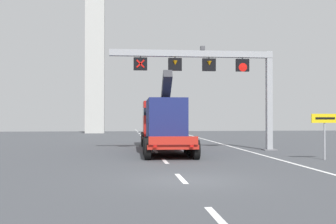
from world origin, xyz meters
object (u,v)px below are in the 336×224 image
(heavy_haul_truck_red, at_px, (163,122))
(overhead_lane_gantry, at_px, (214,70))
(bridge_pylon_distant, at_px, (95,3))
(exit_sign_yellow, at_px, (325,125))

(heavy_haul_truck_red, bearing_deg, overhead_lane_gantry, -21.92)
(overhead_lane_gantry, height_order, bridge_pylon_distant, bridge_pylon_distant)
(exit_sign_yellow, distance_m, bridge_pylon_distant, 47.45)
(exit_sign_yellow, height_order, bridge_pylon_distant, bridge_pylon_distant)
(exit_sign_yellow, bearing_deg, overhead_lane_gantry, 124.42)
(overhead_lane_gantry, bearing_deg, heavy_haul_truck_red, 158.08)
(heavy_haul_truck_red, xyz_separation_m, bridge_pylon_distant, (-7.14, 33.04, 17.41))
(heavy_haul_truck_red, bearing_deg, bridge_pylon_distant, 102.19)
(overhead_lane_gantry, xyz_separation_m, exit_sign_yellow, (4.74, -6.92, -3.76))
(heavy_haul_truck_red, bearing_deg, exit_sign_yellow, -45.34)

